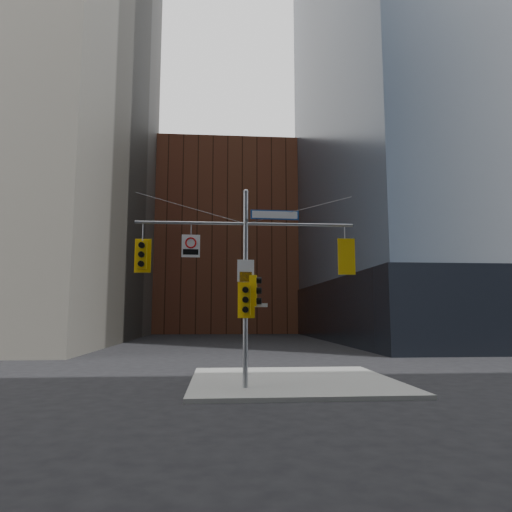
{
  "coord_description": "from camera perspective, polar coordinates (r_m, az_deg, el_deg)",
  "views": [
    {
      "loc": [
        -0.92,
        -14.41,
        2.72
      ],
      "look_at": [
        0.38,
        2.0,
        4.81
      ],
      "focal_mm": 32.0,
      "sensor_mm": 36.0,
      "label": 1
    }
  ],
  "objects": [
    {
      "name": "street_sign_blade",
      "position": [
        16.92,
        2.37,
        5.16
      ],
      "size": [
        1.8,
        0.12,
        0.35
      ],
      "rotation": [
        0.0,
        0.0,
        0.04
      ],
      "color": "#104299",
      "rests_on": "ground"
    },
    {
      "name": "traffic_light_west_arm",
      "position": [
        16.78,
        -14.05,
        0.1
      ],
      "size": [
        0.59,
        0.46,
        1.23
      ],
      "rotation": [
        0.0,
        0.0,
        0.01
      ],
      "color": "#E0B00B",
      "rests_on": "ground"
    },
    {
      "name": "brick_midrise",
      "position": [
        73.29,
        -3.76,
        1.62
      ],
      "size": [
        26.0,
        20.0,
        28.0
      ],
      "primitive_type": "cube",
      "color": "brown",
      "rests_on": "ground"
    },
    {
      "name": "regulatory_sign_arm",
      "position": [
        16.6,
        -8.16,
        1.35
      ],
      "size": [
        0.66,
        0.1,
        0.82
      ],
      "rotation": [
        0.0,
        0.0,
        0.07
      ],
      "color": "silver",
      "rests_on": "ground"
    },
    {
      "name": "signal_assembly",
      "position": [
        16.52,
        -1.32,
        -1.34
      ],
      "size": [
        8.0,
        0.8,
        7.3
      ],
      "color": "gray",
      "rests_on": "ground"
    },
    {
      "name": "regulatory_sign_pole",
      "position": [
        16.39,
        -1.3,
        -1.92
      ],
      "size": [
        0.61,
        0.09,
        0.8
      ],
      "rotation": [
        0.0,
        0.0,
        0.09
      ],
      "color": "silver",
      "rests_on": "ground"
    },
    {
      "name": "traffic_light_east_arm",
      "position": [
        17.17,
        11.09,
        -0.14
      ],
      "size": [
        0.64,
        0.5,
        1.33
      ],
      "rotation": [
        0.0,
        0.0,
        3.13
      ],
      "color": "#E0B00B",
      "rests_on": "ground"
    },
    {
      "name": "street_blade_ns",
      "position": [
        16.89,
        -1.42,
        -6.62
      ],
      "size": [
        0.05,
        0.69,
        0.14
      ],
      "rotation": [
        0.0,
        0.0,
        0.03
      ],
      "color": "#145926",
      "rests_on": "ground"
    },
    {
      "name": "traffic_light_pole_side",
      "position": [
        16.47,
        -0.19,
        -4.37
      ],
      "size": [
        0.47,
        0.4,
        1.12
      ],
      "rotation": [
        0.0,
        0.0,
        1.38
      ],
      "color": "#E0B00B",
      "rests_on": "ground"
    },
    {
      "name": "street_blade_ew",
      "position": [
        16.47,
        0.24,
        -6.17
      ],
      "size": [
        0.7,
        0.11,
        0.14
      ],
      "rotation": [
        0.0,
        0.0,
        -0.12
      ],
      "color": "silver",
      "rests_on": "ground"
    },
    {
      "name": "ground",
      "position": [
        14.69,
        -0.91,
        -17.9
      ],
      "size": [
        160.0,
        160.0,
        0.0
      ],
      "primitive_type": "plane",
      "color": "black",
      "rests_on": "ground"
    },
    {
      "name": "sidewalk_corner",
      "position": [
        18.83,
        4.6,
        -15.29
      ],
      "size": [
        8.0,
        8.0,
        0.15
      ],
      "primitive_type": "cube",
      "color": "gray",
      "rests_on": "ground"
    },
    {
      "name": "podium_ne",
      "position": [
        54.68,
        27.57,
        -6.14
      ],
      "size": [
        36.4,
        36.4,
        6.0
      ],
      "primitive_type": "cube",
      "color": "black",
      "rests_on": "ground"
    },
    {
      "name": "traffic_light_pole_front",
      "position": [
        16.17,
        -1.27,
        -5.51
      ],
      "size": [
        0.61,
        0.52,
        1.28
      ],
      "rotation": [
        0.0,
        0.0,
        -0.14
      ],
      "color": "#E0B00B",
      "rests_on": "ground"
    }
  ]
}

